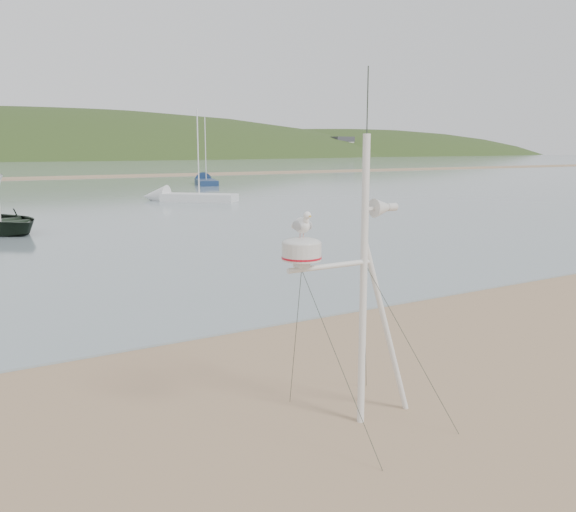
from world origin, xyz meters
TOP-DOWN VIEW (x-y plane):
  - ground at (0.00, 0.00)m, footprint 560.00×560.00m
  - mast_rig at (2.47, -0.39)m, footprint 2.00×2.13m
  - sailboat_blue_far at (22.24, 50.02)m, footprint 3.71×7.24m
  - sailboat_white_near at (12.62, 32.65)m, footprint 5.78×5.80m

SIDE VIEW (x-z plane):
  - ground at x=0.00m, z-range 0.00..0.00m
  - sailboat_blue_far at x=22.24m, z-range -3.20..3.80m
  - sailboat_white_near at x=12.62m, z-range -2.98..3.58m
  - mast_rig at x=2.47m, z-range -1.17..3.35m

